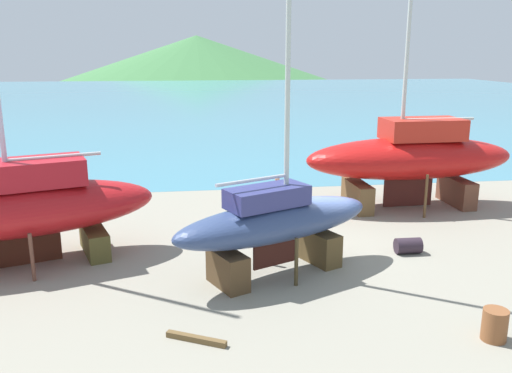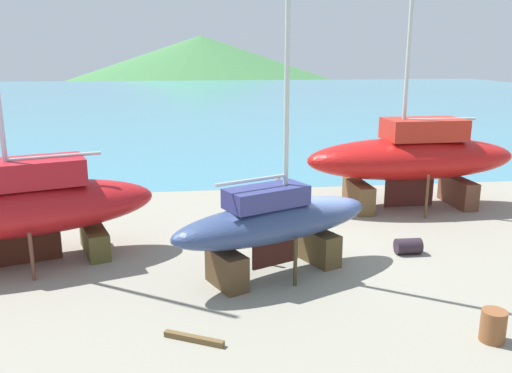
{
  "view_description": "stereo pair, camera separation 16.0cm",
  "coord_description": "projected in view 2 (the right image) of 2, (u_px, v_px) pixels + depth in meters",
  "views": [
    {
      "loc": [
        -4.84,
        -17.08,
        6.96
      ],
      "look_at": [
        -2.37,
        1.65,
        2.18
      ],
      "focal_mm": 37.44,
      "sensor_mm": 36.0,
      "label": 1
    },
    {
      "loc": [
        -4.68,
        -17.1,
        6.96
      ],
      "look_at": [
        -2.37,
        1.65,
        2.18
      ],
      "focal_mm": 37.44,
      "sensor_mm": 36.0,
      "label": 2
    }
  ],
  "objects": [
    {
      "name": "sea_water",
      "position": [
        221.0,
        99.0,
        81.04
      ],
      "size": [
        140.73,
        110.11,
        0.01
      ],
      "primitive_type": "cube",
      "color": "teal",
      "rests_on": "ground"
    },
    {
      "name": "sailboat_mid_port",
      "position": [
        275.0,
        222.0,
        16.8
      ],
      "size": [
        7.3,
        4.79,
        10.47
      ],
      "rotation": [
        0.0,
        0.0,
        0.44
      ],
      "color": "brown",
      "rests_on": "ground"
    },
    {
      "name": "ground_plane",
      "position": [
        351.0,
        288.0,
        16.15
      ],
      "size": [
        49.51,
        49.51,
        0.0
      ],
      "primitive_type": "plane",
      "color": "gray"
    },
    {
      "name": "barrel_tar_black",
      "position": [
        493.0,
        326.0,
        13.14
      ],
      "size": [
        0.86,
        0.86,
        0.81
      ],
      "primitive_type": "cylinder",
      "rotation": [
        0.0,
        0.0,
        0.97
      ],
      "color": "brown",
      "rests_on": "ground"
    },
    {
      "name": "headland_hill",
      "position": [
        201.0,
        71.0,
        202.09
      ],
      "size": [
        158.96,
        158.96,
        25.96
      ],
      "primitive_type": "cone",
      "color": "#3D733F",
      "rests_on": "ground"
    },
    {
      "name": "timber_plank_near",
      "position": [
        194.0,
        339.0,
        13.18
      ],
      "size": [
        1.5,
        0.88,
        0.15
      ],
      "primitive_type": "cube",
      "rotation": [
        0.0,
        0.0,
        2.66
      ],
      "color": "brown",
      "rests_on": "ground"
    },
    {
      "name": "sailboat_large_starboard",
      "position": [
        26.0,
        207.0,
        17.68
      ],
      "size": [
        9.03,
        5.49,
        13.22
      ],
      "rotation": [
        0.0,
        0.0,
        3.47
      ],
      "color": "brown",
      "rests_on": "ground"
    },
    {
      "name": "barrel_tipped_left",
      "position": [
        408.0,
        246.0,
        18.87
      ],
      "size": [
        0.91,
        0.58,
        0.56
      ],
      "primitive_type": "cylinder",
      "rotation": [
        1.57,
        0.0,
        1.56
      ],
      "color": "#2C212B",
      "rests_on": "ground"
    },
    {
      "name": "worker",
      "position": [
        278.0,
        194.0,
        23.63
      ],
      "size": [
        0.38,
        0.5,
        1.63
      ],
      "rotation": [
        0.0,
        0.0,
        5.92
      ],
      "color": "maroon",
      "rests_on": "ground"
    },
    {
      "name": "sailboat_far_slipway",
      "position": [
        412.0,
        157.0,
        24.11
      ],
      "size": [
        9.79,
        3.62,
        15.69
      ],
      "rotation": [
        0.0,
        0.0,
        3.17
      ],
      "color": "brown",
      "rests_on": "ground"
    }
  ]
}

